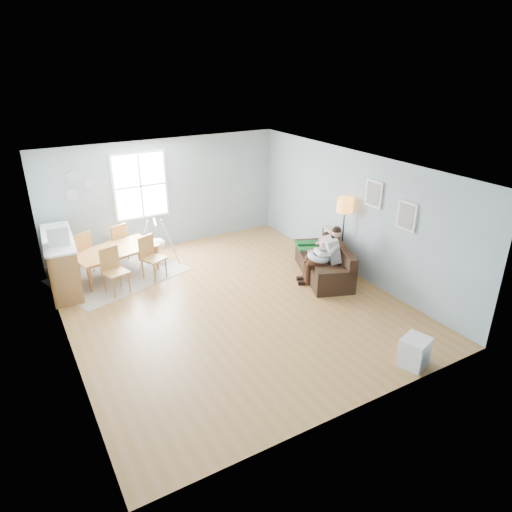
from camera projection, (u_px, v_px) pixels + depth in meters
room at (227, 183)px, 8.05m from camera, size 8.40×9.40×3.90m
window at (140, 186)px, 10.84m from camera, size 1.32×0.08×1.62m
pictures at (390, 204)px, 8.80m from camera, size 0.05×1.34×0.74m
wall_plates at (77, 186)px, 10.13m from camera, size 0.67×0.02×0.66m
sofa at (326, 265)px, 10.02m from camera, size 1.46×2.08×0.78m
green_throw at (315, 245)px, 10.50m from camera, size 1.09×0.99×0.04m
beige_pillow at (329, 238)px, 10.33m from camera, size 0.27×0.47×0.45m
father at (325, 253)px, 9.60m from camera, size 0.96×0.70×1.27m
nursing_pillow at (319, 257)px, 9.61m from camera, size 0.65×0.65×0.20m
infant at (318, 252)px, 9.60m from camera, size 0.18×0.36×0.13m
toddler at (322, 246)px, 10.02m from camera, size 0.53×0.39×0.78m
floor_lamp at (345, 212)px, 9.76m from camera, size 0.35×0.35×1.72m
storage_cube at (414, 352)px, 7.12m from camera, size 0.53×0.50×0.48m
rug at (119, 275)px, 10.16m from camera, size 3.08×2.68×0.01m
dining_table at (117, 262)px, 10.04m from camera, size 1.95×1.38×0.62m
chair_sw at (113, 268)px, 9.24m from camera, size 0.54×0.54×0.96m
chair_se at (150, 254)px, 9.86m from camera, size 0.57×0.57×0.95m
chair_nw at (81, 250)px, 10.01m from camera, size 0.59×0.59×0.99m
chair_ne at (118, 240)px, 10.66m from camera, size 0.53×0.53×0.93m
counter at (62, 262)px, 9.46m from camera, size 0.72×2.02×1.11m
monitor at (58, 234)px, 8.86m from camera, size 0.42×0.40×0.37m
baby_swing at (157, 243)px, 10.76m from camera, size 1.13×1.14×0.96m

